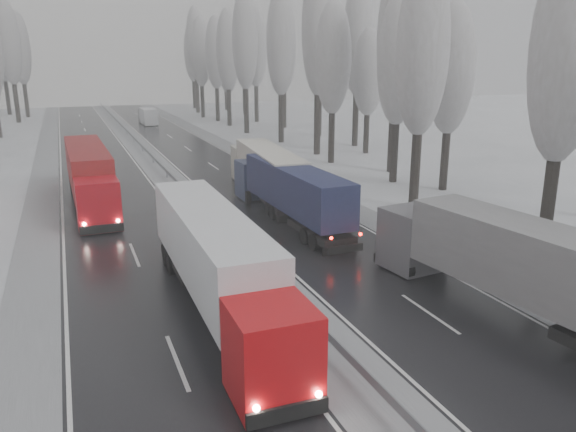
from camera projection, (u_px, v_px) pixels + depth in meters
carriageway_right at (277, 210)px, 39.43m from camera, size 7.50×200.00×0.03m
carriageway_left at (123, 225)px, 35.69m from camera, size 7.50×200.00×0.03m
median_slush at (204, 217)px, 37.56m from camera, size 3.00×200.00×0.04m
shoulder_right at (340, 203)px, 41.19m from camera, size 2.40×200.00×0.04m
shoulder_left at (38, 234)px, 33.93m from camera, size 2.40×200.00×0.04m
median_guardrail at (203, 209)px, 37.39m from camera, size 0.12×200.00×0.76m
tree_16 at (568, 50)px, 27.21m from camera, size 3.60×3.60×16.53m
tree_18 at (422, 52)px, 37.19m from camera, size 3.60×3.60×16.58m
tree_19 at (451, 70)px, 43.08m from camera, size 3.60×3.60×14.57m
tree_20 at (399, 60)px, 45.82m from camera, size 3.60×3.60×15.71m
tree_21 at (397, 38)px, 49.70m from camera, size 3.60×3.60×18.62m
tree_22 at (333, 59)px, 54.82m from camera, size 3.60×3.60×15.86m
tree_23 at (368, 73)px, 61.04m from camera, size 3.60×3.60×13.55m
tree_24 at (318, 30)px, 59.19m from camera, size 3.60×3.60×20.49m
tree_25 at (358, 39)px, 65.41m from camera, size 3.60×3.60×19.44m
tree_26 at (281, 43)px, 68.54m from camera, size 3.60×3.60×18.78m
tree_27 at (320, 50)px, 74.86m from camera, size 3.60×3.60×17.62m
tree_28 at (245, 41)px, 77.52m from camera, size 3.60×3.60×19.62m
tree_29 at (284, 49)px, 83.98m from camera, size 3.60×3.60×18.11m
tree_30 at (228, 51)px, 86.63m from camera, size 3.60×3.60×17.86m
tree_31 at (256, 48)px, 92.19m from camera, size 3.60×3.60×18.58m
tree_32 at (216, 53)px, 93.46m from camera, size 3.60×3.60×17.33m
tree_33 at (228, 65)px, 98.68m from camera, size 3.60×3.60×14.33m
tree_34 at (201, 53)px, 99.45m from camera, size 3.60×3.60×17.63m
tree_35 at (244, 51)px, 106.20m from camera, size 3.60×3.60×18.25m
tree_36 at (195, 44)px, 108.28m from camera, size 3.60×3.60×20.23m
tree_37 at (225, 58)px, 115.01m from camera, size 3.60×3.60×16.37m
tree_38 at (192, 53)px, 118.73m from camera, size 3.60×3.60×17.97m
tree_39 at (201, 58)px, 123.62m from camera, size 3.60×3.60×16.19m
tree_74 at (9, 44)px, 90.84m from camera, size 3.60×3.60×19.68m
tree_76 at (20, 49)px, 99.80m from camera, size 3.60×3.60×18.55m
tree_78 at (1, 46)px, 104.28m from camera, size 3.60×3.60×19.55m
truck_grey_tarp at (528, 267)px, 21.92m from camera, size 4.41×16.02×4.07m
truck_blue_box at (289, 188)px, 36.10m from camera, size 2.65×14.76×3.77m
truck_cream_box at (266, 169)px, 42.28m from camera, size 3.77×15.26×3.88m
box_truck_distant at (148, 116)px, 90.92m from camera, size 2.20×7.00×2.61m
truck_red_white at (217, 259)px, 22.75m from camera, size 2.68×16.03×4.10m
truck_red_red at (89, 172)px, 40.08m from camera, size 2.87×16.25×4.15m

